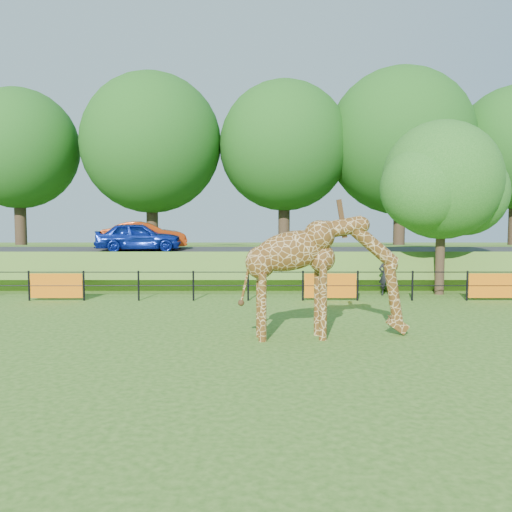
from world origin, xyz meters
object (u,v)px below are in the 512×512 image
(car_red, at_px, (144,235))
(giraffe, at_px, (326,277))
(visitor, at_px, (386,275))
(tree_east, at_px, (444,185))
(car_blue, at_px, (138,237))

(car_red, bearing_deg, giraffe, -162.40)
(giraffe, xyz_separation_m, car_red, (-7.16, 12.66, 0.49))
(visitor, xyz_separation_m, tree_east, (2.27, 0.36, 3.50))
(car_red, xyz_separation_m, tree_east, (12.67, -5.02, 2.20))
(giraffe, xyz_separation_m, tree_east, (5.51, 7.64, 2.69))
(car_blue, bearing_deg, visitor, -120.84)
(car_blue, bearing_deg, car_red, -10.69)
(car_blue, distance_m, visitor, 11.34)
(car_red, bearing_deg, tree_east, -123.51)
(visitor, distance_m, tree_east, 4.18)
(giraffe, bearing_deg, visitor, 59.10)
(giraffe, bearing_deg, car_blue, 115.17)
(giraffe, distance_m, visitor, 8.00)
(car_blue, height_order, tree_east, tree_east)
(giraffe, height_order, visitor, giraffe)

